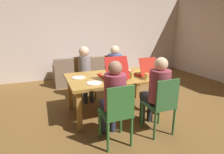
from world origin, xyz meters
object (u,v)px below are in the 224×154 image
(chair_2, at_px, (117,112))
(chair_0, at_px, (162,104))
(chair_1, at_px, (113,74))
(plate_2, at_px, (125,70))
(pizza_box_0, at_px, (112,74))
(person_3, at_px, (85,69))
(plate_1, at_px, (79,78))
(couch, at_px, (88,73))
(dining_table, at_px, (114,80))
(plate_0, at_px, (94,83))
(drinking_glass_0, at_px, (132,75))
(person_1, at_px, (116,67))
(person_0, at_px, (157,89))
(pizza_box_1, at_px, (142,72))
(person_2, at_px, (114,96))
(chair_3, at_px, (84,76))
(drinking_glass_1, at_px, (147,77))

(chair_2, bearing_deg, chair_0, 0.57)
(chair_1, relative_size, plate_2, 3.83)
(chair_0, xyz_separation_m, pizza_box_0, (-0.43, 0.94, 0.27))
(person_3, relative_size, plate_1, 5.03)
(person_3, height_order, pizza_box_0, person_3)
(couch, bearing_deg, chair_1, -73.23)
(dining_table, xyz_separation_m, couch, (0.01, 2.15, -0.38))
(chair_2, xyz_separation_m, plate_0, (-0.12, 0.70, 0.23))
(drinking_glass_0, bearing_deg, person_1, 83.01)
(person_0, bearing_deg, plate_0, 147.92)
(dining_table, distance_m, drinking_glass_0, 0.38)
(pizza_box_1, distance_m, plate_1, 1.22)
(person_2, height_order, pizza_box_0, person_2)
(person_2, height_order, chair_3, person_2)
(drinking_glass_0, bearing_deg, person_3, 119.06)
(plate_0, relative_size, plate_2, 1.01)
(chair_0, height_order, chair_1, chair_1)
(dining_table, height_order, couch, couch)
(chair_3, height_order, drinking_glass_1, chair_3)
(pizza_box_0, height_order, drinking_glass_0, pizza_box_0)
(dining_table, height_order, plate_2, plate_2)
(dining_table, bearing_deg, plate_2, 41.88)
(chair_3, xyz_separation_m, person_3, (-0.00, -0.14, 0.20))
(person_0, distance_m, plate_1, 1.40)
(pizza_box_1, bearing_deg, drinking_glass_0, -153.90)
(person_1, xyz_separation_m, person_3, (-0.73, 0.02, 0.01))
(couch, bearing_deg, drinking_glass_1, -81.13)
(person_1, bearing_deg, plate_2, -86.84)
(person_2, height_order, couch, person_2)
(person_2, xyz_separation_m, person_3, (-0.00, 1.69, 0.02))
(chair_2, bearing_deg, plate_1, 104.62)
(chair_2, bearing_deg, drinking_glass_0, 51.19)
(chair_3, distance_m, person_3, 0.24)
(chair_3, relative_size, plate_1, 3.97)
(chair_1, bearing_deg, person_2, -112.01)
(pizza_box_1, xyz_separation_m, plate_2, (-0.16, 0.46, -0.04))
(person_2, distance_m, pizza_box_0, 0.86)
(person_2, relative_size, pizza_box_1, 2.40)
(chair_1, xyz_separation_m, chair_2, (-0.73, -1.95, 0.01))
(pizza_box_1, relative_size, plate_0, 1.98)
(chair_2, distance_m, pizza_box_1, 1.31)
(chair_1, distance_m, pizza_box_0, 1.13)
(drinking_glass_0, distance_m, couch, 2.47)
(plate_2, height_order, couch, couch)
(couch, bearing_deg, chair_2, -96.70)
(drinking_glass_0, bearing_deg, chair_1, 83.84)
(person_0, height_order, person_2, person_0)
(plate_2, bearing_deg, plate_0, -142.87)
(chair_3, bearing_deg, drinking_glass_0, -63.85)
(pizza_box_0, relative_size, plate_1, 2.44)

